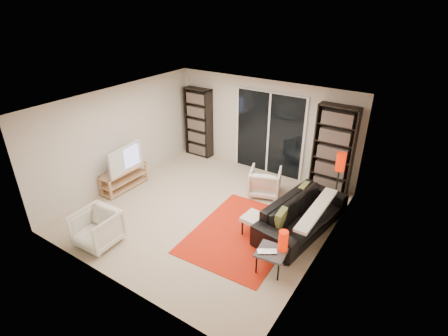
{
  "coord_description": "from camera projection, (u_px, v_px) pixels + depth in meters",
  "views": [
    {
      "loc": [
        3.81,
        -5.12,
        4.27
      ],
      "look_at": [
        0.25,
        0.3,
        1.0
      ],
      "focal_mm": 28.0,
      "sensor_mm": 36.0,
      "label": 1
    }
  ],
  "objects": [
    {
      "name": "wall_right",
      "position": [
        326.0,
        197.0,
        5.84
      ],
      "size": [
        0.02,
        5.0,
        2.4
      ],
      "primitive_type": "cube",
      "color": "beige",
      "rests_on": "ground"
    },
    {
      "name": "armchair_front",
      "position": [
        97.0,
        228.0,
        6.49
      ],
      "size": [
        0.76,
        0.78,
        0.68
      ],
      "primitive_type": "imported",
      "rotation": [
        0.0,
        0.0,
        0.04
      ],
      "color": "silver",
      "rests_on": "floor"
    },
    {
      "name": "laptop",
      "position": [
        267.0,
        254.0,
        5.76
      ],
      "size": [
        0.39,
        0.35,
        0.03
      ],
      "primitive_type": "imported",
      "rotation": [
        0.0,
        0.0,
        0.58
      ],
      "color": "silver",
      "rests_on": "side_table"
    },
    {
      "name": "sliding_door",
      "position": [
        269.0,
        134.0,
        8.88
      ],
      "size": [
        1.92,
        0.08,
        2.16
      ],
      "color": "white",
      "rests_on": "ground"
    },
    {
      "name": "side_table",
      "position": [
        272.0,
        253.0,
        5.86
      ],
      "size": [
        0.54,
        0.54,
        0.4
      ],
      "color": "#434348",
      "rests_on": "floor"
    },
    {
      "name": "wall_front",
      "position": [
        107.0,
        223.0,
        5.2
      ],
      "size": [
        5.0,
        0.02,
        2.4
      ],
      "primitive_type": "cube",
      "color": "beige",
      "rests_on": "ground"
    },
    {
      "name": "ceiling",
      "position": [
        204.0,
        104.0,
        6.53
      ],
      "size": [
        5.0,
        5.0,
        0.02
      ],
      "primitive_type": "cube",
      "color": "white",
      "rests_on": "wall_back"
    },
    {
      "name": "tv_stand",
      "position": [
        124.0,
        178.0,
        8.41
      ],
      "size": [
        0.39,
        1.22,
        0.5
      ],
      "color": "tan",
      "rests_on": "floor"
    },
    {
      "name": "wall_left",
      "position": [
        121.0,
        137.0,
        8.29
      ],
      "size": [
        0.02,
        5.0,
        2.4
      ],
      "primitive_type": "cube",
      "color": "beige",
      "rests_on": "ground"
    },
    {
      "name": "floor",
      "position": [
        207.0,
        211.0,
        7.61
      ],
      "size": [
        5.0,
        5.0,
        0.0
      ],
      "primitive_type": "plane",
      "color": "#BBA991",
      "rests_on": "ground"
    },
    {
      "name": "bookshelf_right",
      "position": [
        333.0,
        150.0,
        7.95
      ],
      "size": [
        0.9,
        0.3,
        2.1
      ],
      "color": "black",
      "rests_on": "ground"
    },
    {
      "name": "sofa",
      "position": [
        303.0,
        215.0,
        6.91
      ],
      "size": [
        1.21,
        2.37,
        0.66
      ],
      "primitive_type": "imported",
      "rotation": [
        0.0,
        0.0,
        1.42
      ],
      "color": "black",
      "rests_on": "floor"
    },
    {
      "name": "ottoman",
      "position": [
        257.0,
        220.0,
        6.73
      ],
      "size": [
        0.57,
        0.48,
        0.4
      ],
      "color": "silver",
      "rests_on": "floor"
    },
    {
      "name": "bookshelf_left",
      "position": [
        198.0,
        123.0,
        9.87
      ],
      "size": [
        0.8,
        0.3,
        1.95
      ],
      "color": "black",
      "rests_on": "ground"
    },
    {
      "name": "table_lamp",
      "position": [
        283.0,
        241.0,
        5.79
      ],
      "size": [
        0.16,
        0.16,
        0.37
      ],
      "primitive_type": "cylinder",
      "color": "red",
      "rests_on": "side_table"
    },
    {
      "name": "rug",
      "position": [
        242.0,
        233.0,
        6.9
      ],
      "size": [
        1.9,
        2.5,
        0.01
      ],
      "primitive_type": "cube",
      "rotation": [
        0.0,
        0.0,
        0.05
      ],
      "color": "red",
      "rests_on": "floor"
    },
    {
      "name": "wall_back",
      "position": [
        263.0,
        126.0,
        8.93
      ],
      "size": [
        5.0,
        0.02,
        2.4
      ],
      "primitive_type": "cube",
      "color": "beige",
      "rests_on": "ground"
    },
    {
      "name": "floor_lamp",
      "position": [
        340.0,
        168.0,
        7.12
      ],
      "size": [
        0.21,
        0.21,
        1.39
      ],
      "color": "black",
      "rests_on": "floor"
    },
    {
      "name": "tv",
      "position": [
        122.0,
        158.0,
        8.15
      ],
      "size": [
        0.26,
        1.08,
        0.62
      ],
      "primitive_type": "imported",
      "rotation": [
        0.0,
        0.0,
        1.68
      ],
      "color": "black",
      "rests_on": "tv_stand"
    },
    {
      "name": "armchair_back",
      "position": [
        265.0,
        182.0,
        8.13
      ],
      "size": [
        0.89,
        0.9,
        0.65
      ],
      "primitive_type": "imported",
      "rotation": [
        0.0,
        0.0,
        3.49
      ],
      "color": "silver",
      "rests_on": "floor"
    }
  ]
}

